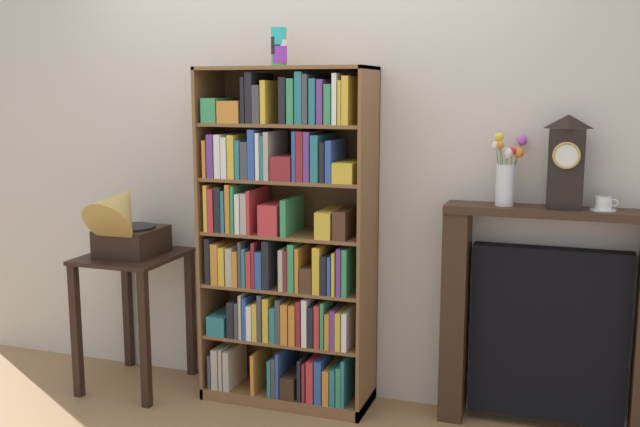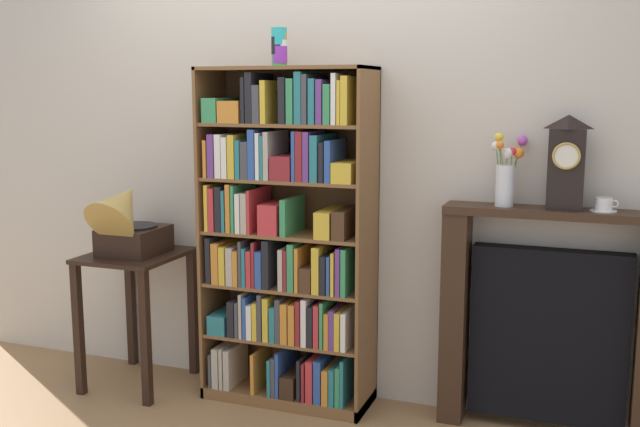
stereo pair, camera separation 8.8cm
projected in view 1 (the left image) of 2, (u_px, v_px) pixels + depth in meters
The scene contains 10 objects.
ground_plane at pixel (279, 410), 3.93m from camera, with size 7.88×6.40×0.02m, color #997047.
wall_back at pixel (340, 158), 3.96m from camera, with size 4.88×0.08×2.60m, color beige.
bookshelf at pixel (285, 244), 3.90m from camera, with size 0.90×0.35×1.78m.
cup_stack at pixel (279, 47), 3.74m from camera, with size 0.08×0.08×0.19m.
side_table_left at pixel (134, 289), 4.15m from camera, with size 0.49×0.55×0.76m.
gramophone at pixel (124, 221), 4.02m from camera, with size 0.31×0.47×0.48m.
fireplace_mantel at pixel (548, 322), 3.61m from camera, with size 1.02×0.21×1.11m.
mantel_clock at pixel (566, 162), 3.45m from camera, with size 0.16×0.13×0.44m.
flower_vase at pixel (506, 174), 3.56m from camera, with size 0.16×0.15×0.35m.
teacup_with_saucer at pixel (603, 204), 3.43m from camera, with size 0.12×0.12×0.06m.
Camera 1 is at (1.42, -3.43, 1.66)m, focal length 41.74 mm.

